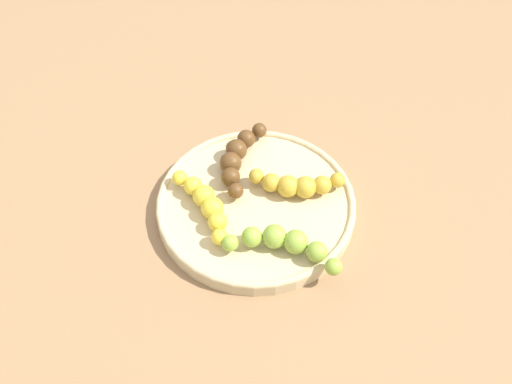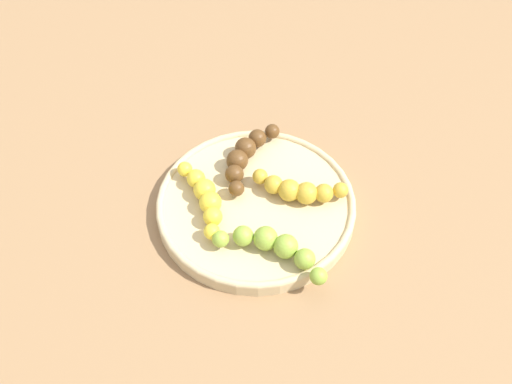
{
  "view_description": "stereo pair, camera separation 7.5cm",
  "coord_description": "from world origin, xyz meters",
  "px_view_note": "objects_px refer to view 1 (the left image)",
  "views": [
    {
      "loc": [
        0.26,
        0.4,
        0.62
      ],
      "look_at": [
        0.0,
        0.0,
        0.04
      ],
      "focal_mm": 40.13,
      "sensor_mm": 36.0,
      "label": 1
    },
    {
      "loc": [
        0.19,
        0.44,
        0.62
      ],
      "look_at": [
        0.0,
        0.0,
        0.04
      ],
      "focal_mm": 40.13,
      "sensor_mm": 36.0,
      "label": 2
    }
  ],
  "objects_px": {
    "banana_spotted": "(297,184)",
    "banana_overripe": "(238,157)",
    "banana_green": "(284,243)",
    "banana_yellow": "(205,203)",
    "fruit_bowl": "(256,204)"
  },
  "relations": [
    {
      "from": "banana_spotted",
      "to": "banana_overripe",
      "type": "bearing_deg",
      "value": -118.05
    },
    {
      "from": "banana_green",
      "to": "banana_spotted",
      "type": "height_order",
      "value": "same"
    },
    {
      "from": "banana_overripe",
      "to": "banana_green",
      "type": "bearing_deg",
      "value": 128.2
    },
    {
      "from": "banana_yellow",
      "to": "banana_green",
      "type": "xyz_separation_m",
      "value": [
        -0.05,
        0.11,
        0.0
      ]
    },
    {
      "from": "banana_green",
      "to": "banana_spotted",
      "type": "relative_size",
      "value": 1.08
    },
    {
      "from": "banana_green",
      "to": "banana_overripe",
      "type": "distance_m",
      "value": 0.16
    },
    {
      "from": "banana_yellow",
      "to": "banana_green",
      "type": "height_order",
      "value": "banana_green"
    },
    {
      "from": "fruit_bowl",
      "to": "banana_green",
      "type": "distance_m",
      "value": 0.09
    },
    {
      "from": "banana_yellow",
      "to": "fruit_bowl",
      "type": "bearing_deg",
      "value": -17.72
    },
    {
      "from": "banana_spotted",
      "to": "banana_overripe",
      "type": "relative_size",
      "value": 0.99
    },
    {
      "from": "fruit_bowl",
      "to": "banana_spotted",
      "type": "relative_size",
      "value": 2.46
    },
    {
      "from": "banana_spotted",
      "to": "fruit_bowl",
      "type": "bearing_deg",
      "value": -69.43
    },
    {
      "from": "banana_green",
      "to": "banana_yellow",
      "type": "bearing_deg",
      "value": 73.08
    },
    {
      "from": "banana_green",
      "to": "banana_overripe",
      "type": "bearing_deg",
      "value": 37.96
    },
    {
      "from": "banana_spotted",
      "to": "banana_overripe",
      "type": "height_order",
      "value": "same"
    }
  ]
}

